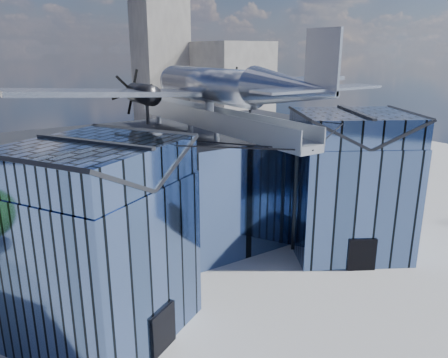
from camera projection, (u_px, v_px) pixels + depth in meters
ground_plane at (239, 276)px, 33.15m from camera, size 120.00×120.00×0.00m
museum at (199, 187)px, 36.21m from camera, size 32.88×24.50×17.60m
bg_towers at (68, 91)px, 71.39m from camera, size 77.00×24.50×26.00m
tree_side_e at (372, 145)px, 60.79m from camera, size 4.05×4.05×5.59m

